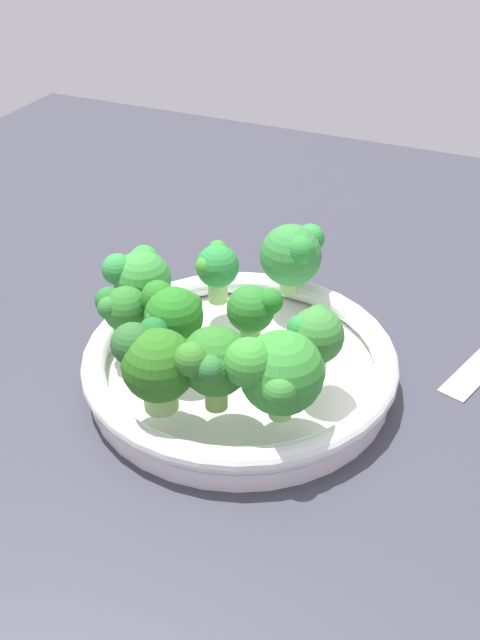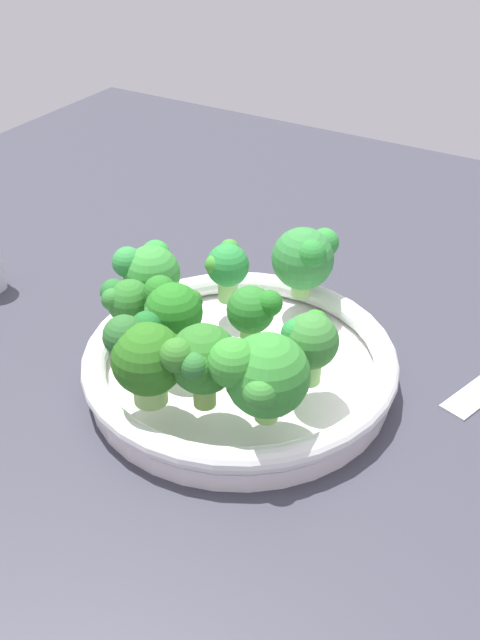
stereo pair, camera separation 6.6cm
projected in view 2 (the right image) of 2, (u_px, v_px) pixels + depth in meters
The scene contains 12 objects.
ground_plane at pixel (223, 395), 70.67cm from camera, with size 130.00×130.00×2.50cm, color #363641.
bowl at pixel (240, 365), 69.10cm from camera, with size 28.31×28.31×3.93cm.
broccoli_floret_0 at pixel (149, 272), 71.83cm from camera, with size 6.06×5.70×6.30cm.
broccoli_floret_1 at pixel (227, 266), 72.67cm from camera, with size 4.12×4.25×5.92cm.
broccoli_floret_2 at pixel (254, 311), 65.69cm from camera, with size 4.86×4.20×6.24cm.
broccoli_floret_3 at pixel (144, 356), 59.93cm from camera, with size 6.96×6.00×7.17cm.
broccoli_floret_4 at pixel (201, 361), 58.80cm from camera, with size 5.59×6.25×7.33cm.
broccoli_floret_5 at pixel (259, 373), 57.65cm from camera, with size 7.38×7.11×7.72cm.
broccoli_floret_6 at pixel (127, 303), 68.19cm from camera, with size 4.87×4.25×5.44cm.
broccoli_floret_7 at pixel (305, 258), 73.11cm from camera, with size 6.03×6.73×7.08cm.
broccoli_floret_8 at pixel (309, 339), 62.21cm from camera, with size 4.86×4.77×6.42cm.
broccoli_floret_9 at pixel (172, 311), 65.64cm from camera, with size 5.90×5.08×6.64cm.
Camera 2 is at (29.30, -46.23, 44.01)cm, focal length 42.97 mm.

